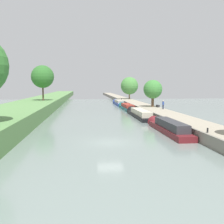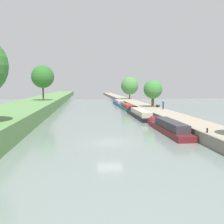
% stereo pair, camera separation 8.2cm
% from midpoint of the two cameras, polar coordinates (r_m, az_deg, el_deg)
% --- Properties ---
extents(ground_plane, '(160.00, 160.00, 0.00)m').
position_cam_midpoint_polar(ground_plane, '(25.76, -0.50, -6.67)').
color(ground_plane, slate).
extents(right_towpath, '(4.12, 260.00, 1.11)m').
position_cam_midpoint_polar(right_towpath, '(28.79, 21.68, -4.63)').
color(right_towpath, '#9E937F').
rests_on(right_towpath, ground_plane).
extents(stone_quay, '(0.25, 260.00, 1.16)m').
position_cam_midpoint_polar(stone_quay, '(27.84, 17.68, -4.78)').
color(stone_quay, gray).
rests_on(stone_quay, ground_plane).
extents(narrowboat_maroon, '(1.90, 12.67, 2.09)m').
position_cam_midpoint_polar(narrowboat_maroon, '(32.14, 11.95, -3.18)').
color(narrowboat_maroon, maroon).
rests_on(narrowboat_maroon, ground_plane).
extents(narrowboat_black, '(2.12, 15.05, 2.12)m').
position_cam_midpoint_polar(narrowboat_black, '(46.75, 5.84, -0.35)').
color(narrowboat_black, black).
rests_on(narrowboat_black, ground_plane).
extents(narrowboat_teal, '(2.06, 13.99, 1.97)m').
position_cam_midpoint_polar(narrowboat_teal, '(61.74, 3.10, 1.14)').
color(narrowboat_teal, '#195B60').
rests_on(narrowboat_teal, ground_plane).
extents(narrowboat_blue, '(1.96, 13.50, 1.95)m').
position_cam_midpoint_polar(narrowboat_blue, '(75.74, 1.34, 2.05)').
color(narrowboat_blue, '#283D93').
rests_on(narrowboat_blue, ground_plane).
extents(tree_rightbank_midnear, '(3.86, 3.86, 5.58)m').
position_cam_midpoint_polar(tree_rightbank_midnear, '(54.77, 8.84, 4.89)').
color(tree_rightbank_midnear, brown).
rests_on(tree_rightbank_midnear, right_towpath).
extents(tree_rightbank_midfar, '(5.67, 5.67, 7.12)m').
position_cam_midpoint_polar(tree_rightbank_midfar, '(85.70, 3.79, 5.72)').
color(tree_rightbank_midfar, brown).
rests_on(tree_rightbank_midfar, right_towpath).
extents(tree_leftbank_downstream, '(5.08, 5.08, 7.92)m').
position_cam_midpoint_polar(tree_leftbank_downstream, '(61.29, -14.92, 7.45)').
color(tree_leftbank_downstream, '#4C3828').
rests_on(tree_leftbank_downstream, left_grassy_bank).
extents(person_walking, '(0.34, 0.34, 1.66)m').
position_cam_midpoint_polar(person_walking, '(49.93, 11.03, 1.61)').
color(person_walking, '#282D42').
rests_on(person_walking, right_towpath).
extents(mooring_bollard_near, '(0.16, 0.16, 0.45)m').
position_cam_midpoint_polar(mooring_bollard_near, '(26.42, 20.02, -3.77)').
color(mooring_bollard_near, black).
rests_on(mooring_bollard_near, right_towpath).
extents(mooring_bollard_far, '(0.16, 0.16, 0.45)m').
position_cam_midpoint_polar(mooring_bollard_far, '(82.14, 2.05, 2.89)').
color(mooring_bollard_far, black).
rests_on(mooring_bollard_far, right_towpath).
extents(park_bench, '(0.44, 1.50, 0.47)m').
position_cam_midpoint_polar(park_bench, '(54.34, 9.91, 1.41)').
color(park_bench, '#333338').
rests_on(park_bench, right_towpath).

